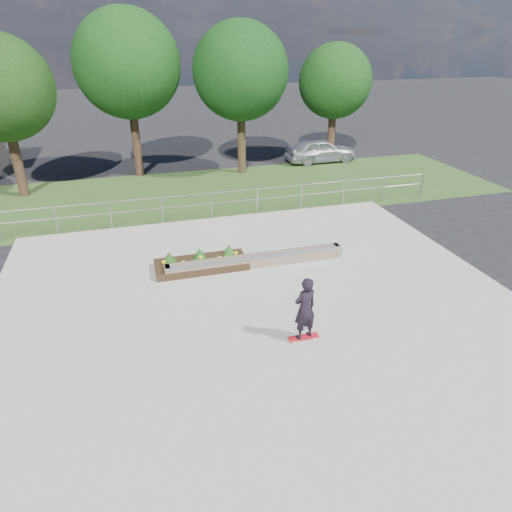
% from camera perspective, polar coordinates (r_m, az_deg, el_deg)
% --- Properties ---
extents(ground, '(120.00, 120.00, 0.00)m').
position_cam_1_polar(ground, '(12.75, 1.02, -7.43)').
color(ground, black).
rests_on(ground, ground).
extents(grass_verge, '(30.00, 8.00, 0.02)m').
position_cam_1_polar(grass_verge, '(22.50, -7.30, 7.76)').
color(grass_verge, '#2D471C').
rests_on(grass_verge, ground).
extents(concrete_slab, '(15.00, 15.00, 0.06)m').
position_cam_1_polar(concrete_slab, '(12.73, 1.02, -7.32)').
color(concrete_slab, '#A19C8F').
rests_on(concrete_slab, ground).
extents(fence, '(20.06, 0.06, 1.20)m').
position_cam_1_polar(fence, '(18.98, -5.66, 6.74)').
color(fence, gray).
rests_on(fence, ground).
extents(tree_far_left, '(4.55, 4.55, 7.15)m').
position_cam_1_polar(tree_far_left, '(23.73, -29.34, 17.78)').
color(tree_far_left, '#321E14').
rests_on(tree_far_left, ground).
extents(tree_mid_left, '(5.25, 5.25, 8.25)m').
position_cam_1_polar(tree_mid_left, '(25.18, -15.78, 22.04)').
color(tree_mid_left, black).
rests_on(tree_mid_left, ground).
extents(tree_mid_right, '(4.90, 4.90, 7.70)m').
position_cam_1_polar(tree_mid_right, '(24.97, -1.94, 22.02)').
color(tree_mid_right, '#312213').
rests_on(tree_mid_right, ground).
extents(tree_far_right, '(4.20, 4.20, 6.60)m').
position_cam_1_polar(tree_far_right, '(28.49, 9.85, 20.69)').
color(tree_far_right, '#331F14').
rests_on(tree_far_right, ground).
extents(grind_ledge, '(6.00, 0.44, 0.43)m').
position_cam_1_polar(grind_ledge, '(15.07, 0.04, -0.59)').
color(grind_ledge, brown).
rests_on(grind_ledge, concrete_slab).
extents(planter_bed, '(3.00, 1.20, 0.61)m').
position_cam_1_polar(planter_bed, '(15.12, -6.88, -0.78)').
color(planter_bed, black).
rests_on(planter_bed, concrete_slab).
extents(skateboarder, '(0.80, 0.53, 1.77)m').
position_cam_1_polar(skateboarder, '(11.30, 6.14, -6.57)').
color(skateboarder, white).
rests_on(skateboarder, concrete_slab).
extents(parked_car, '(4.22, 1.77, 1.43)m').
position_cam_1_polar(parked_car, '(28.16, 8.06, 12.96)').
color(parked_car, '#A9AEB3').
rests_on(parked_car, ground).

